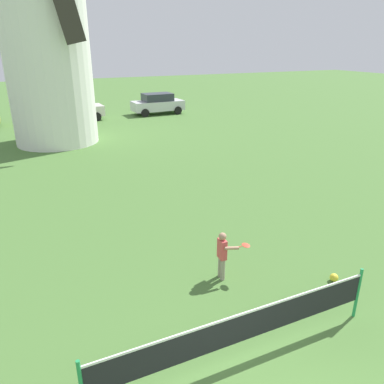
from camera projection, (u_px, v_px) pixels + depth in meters
windmill at (40, 1)px, 18.34m from camera, size 10.76×5.02×15.79m
tennis_net at (243, 328)px, 6.28m from camera, size 5.34×0.06×1.10m
player_far at (223, 253)px, 8.56m from camera, size 0.70×0.52×1.17m
stray_ball at (334, 278)px, 8.64m from camera, size 0.19×0.19×0.19m
parked_car_cream at (75, 109)px, 26.54m from camera, size 3.88×1.98×1.56m
parked_car_silver at (158, 103)px, 29.07m from camera, size 3.92×1.91×1.56m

